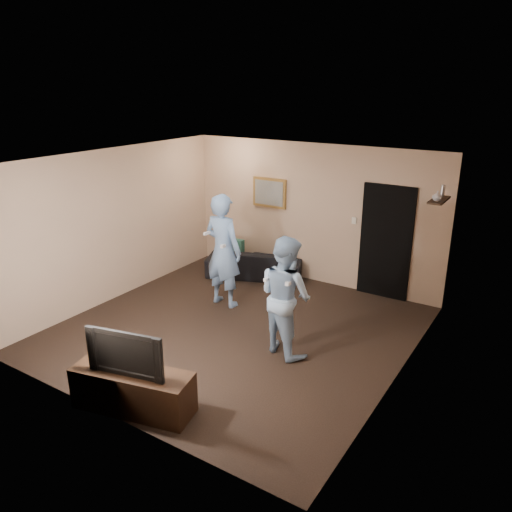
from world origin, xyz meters
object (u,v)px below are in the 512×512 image
Objects in this scene: sofa at (255,263)px; television at (129,350)px; wii_player_right at (285,296)px; tv_console at (133,390)px; wii_player_left at (223,251)px.

television is at bearing 82.65° from sofa.
tv_console is at bearing -111.00° from wii_player_right.
tv_console is at bearing 166.72° from television.
wii_player_right is (1.92, -2.21, 0.58)m from sofa.
television is 3.07m from wii_player_left.
wii_player_left is 1.14× the size of wii_player_right.
tv_console is 1.50× the size of television.
sofa reaches higher than tv_console.
tv_console is (1.11, -4.33, -0.02)m from sofa.
television is 2.27m from wii_player_right.
wii_player_right is at bearing 109.25° from sofa.
sofa is at bearing 91.10° from television.
tv_console is at bearing 82.65° from sofa.
television is (1.11, -4.33, 0.51)m from sofa.
wii_player_left is at bearing 92.69° from television.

